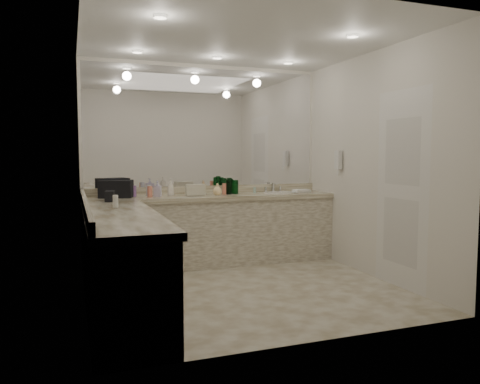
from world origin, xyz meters
name	(u,v)px	position (x,y,z in m)	size (l,w,h in m)	color
floor	(244,289)	(0.00, 0.00, 0.00)	(3.20, 3.20, 0.00)	beige
ceiling	(245,38)	(0.00, 0.00, 2.60)	(3.20, 3.20, 0.00)	white
wall_back	(205,163)	(0.00, 1.50, 1.30)	(3.20, 0.02, 2.60)	silver
wall_left	(82,168)	(-1.60, 0.00, 1.30)	(0.02, 3.00, 2.60)	silver
wall_right	(374,165)	(1.60, 0.00, 1.30)	(0.02, 3.00, 2.60)	silver
vanity_back_base	(212,232)	(0.00, 1.20, 0.42)	(3.20, 0.60, 0.84)	silver
vanity_back_top	(212,197)	(0.00, 1.19, 0.87)	(3.20, 0.64, 0.06)	beige
vanity_left_base	(121,266)	(-1.30, -0.30, 0.42)	(0.60, 2.40, 0.84)	silver
vanity_left_top	(121,217)	(-1.29, -0.30, 0.87)	(0.64, 2.42, 0.06)	beige
backsplash_back	(206,189)	(0.00, 1.48, 0.95)	(3.20, 0.04, 0.10)	beige
backsplash_left	(85,205)	(-1.58, 0.00, 0.95)	(0.04, 3.00, 0.10)	beige
mirror_back	(205,128)	(0.00, 1.49, 1.77)	(3.12, 0.01, 1.55)	white
mirror_left	(82,116)	(-1.59, 0.00, 1.77)	(0.01, 2.92, 1.55)	white
sink	(279,193)	(0.95, 1.20, 0.90)	(0.44, 0.44, 0.03)	white
faucet	(273,187)	(0.95, 1.41, 0.97)	(0.24, 0.16, 0.14)	silver
wall_phone	(338,160)	(1.56, 0.70, 1.35)	(0.06, 0.10, 0.24)	white
door	(401,190)	(1.59, -0.50, 1.05)	(0.02, 0.82, 2.10)	white
black_toiletry_bag	(116,188)	(-1.19, 1.25, 1.01)	(0.38, 0.24, 0.22)	black
black_bag_spill	(110,196)	(-1.30, 0.78, 0.96)	(0.09, 0.21, 0.11)	black
cream_cosmetic_case	(195,190)	(-0.23, 1.16, 0.97)	(0.24, 0.15, 0.14)	beige
hand_towel	(302,191)	(1.27, 1.17, 0.92)	(0.22, 0.15, 0.04)	white
lotion_left	(116,202)	(-1.30, 0.09, 0.96)	(0.05, 0.05, 0.12)	white
soap_bottle_a	(171,187)	(-0.53, 1.23, 1.01)	(0.08, 0.08, 0.21)	white
soap_bottle_b	(157,189)	(-0.70, 1.19, 1.00)	(0.09, 0.09, 0.20)	silver
soap_bottle_c	(217,189)	(0.06, 1.15, 0.98)	(0.12, 0.12, 0.15)	#FFDB9A
green_bottle_0	(231,186)	(0.28, 1.28, 1.00)	(0.06, 0.06, 0.20)	#084314
green_bottle_1	(235,187)	(0.34, 1.24, 0.99)	(0.07, 0.07, 0.18)	#084314
green_bottle_2	(228,187)	(0.23, 1.20, 1.00)	(0.06, 0.06, 0.20)	#084314
green_bottle_3	(229,186)	(0.25, 1.24, 1.01)	(0.06, 0.06, 0.21)	#084314
amenity_bottle_0	(126,192)	(-1.07, 1.29, 0.95)	(0.06, 0.06, 0.11)	silver
amenity_bottle_1	(150,192)	(-0.80, 1.14, 0.97)	(0.06, 0.06, 0.14)	#E57F66
amenity_bottle_2	(134,191)	(-0.97, 1.29, 0.97)	(0.05, 0.05, 0.13)	#9966B2
amenity_bottle_3	(149,191)	(-0.80, 1.23, 0.97)	(0.06, 0.06, 0.15)	silver
amenity_bottle_4	(224,189)	(0.17, 1.20, 0.97)	(0.05, 0.05, 0.15)	#E57F66
amenity_bottle_5	(255,190)	(0.61, 1.25, 0.94)	(0.04, 0.04, 0.08)	silver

